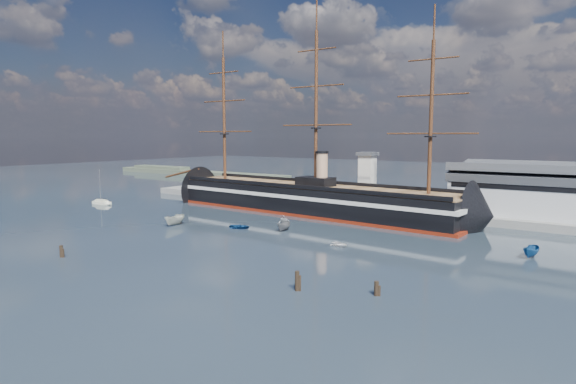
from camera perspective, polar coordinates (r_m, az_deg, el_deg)
The scene contains 15 objects.
ground at distance 115.27m, azimuth 0.72°, elevation -4.15°, with size 600.00×600.00×0.00m, color #1E2A31.
quay at distance 141.87m, azimuth 12.36°, elevation -2.26°, with size 180.00×18.00×2.00m, color slate.
quay_tower at distance 140.85m, azimuth 9.36°, elevation 1.74°, with size 5.00×5.00×15.00m.
shoreline at distance 277.85m, azimuth -12.00°, elevation 2.36°, with size 120.00×10.00×4.00m.
warship at distance 136.64m, azimuth 1.94°, elevation -0.74°, with size 113.39×22.17×53.94m.
sailboat at distance 163.74m, azimuth -21.22°, elevation -1.13°, with size 7.08×2.47×11.14m.
motorboat_a at distance 120.34m, azimuth -13.27°, elevation -3.87°, with size 7.70×2.82×3.08m, color beige.
motorboat_b at distance 113.72m, azimuth -5.73°, elevation -4.34°, with size 3.17×1.27×1.48m, color navy.
motorboat_c at distance 110.53m, azimuth -0.50°, elevation -4.62°, with size 6.21×2.28×2.48m, color gray.
motorboat_d at distance 120.70m, azimuth -0.49°, elevation -3.66°, with size 5.65×2.45×2.07m, color silver.
motorboat_e at distance 95.66m, azimuth 6.19°, elevation -6.45°, with size 2.57×1.03×1.20m, color silver.
motorboat_f at distance 96.84m, azimuth 26.84°, elevation -6.98°, with size 6.50×2.38×2.60m, color navy.
piling_near_left at distance 96.02m, azimuth -25.25°, elevation -7.00°, with size 0.64×0.64×2.87m, color black.
piling_near_right at distance 69.00m, azimuth 1.09°, elevation -11.61°, with size 0.64×0.64×3.53m, color black.
piling_far_right at distance 68.03m, azimuth 10.41°, elevation -11.99°, with size 0.64×0.64×2.74m, color black.
Camera 1 is at (63.98, -53.40, 21.64)m, focal length 30.00 mm.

